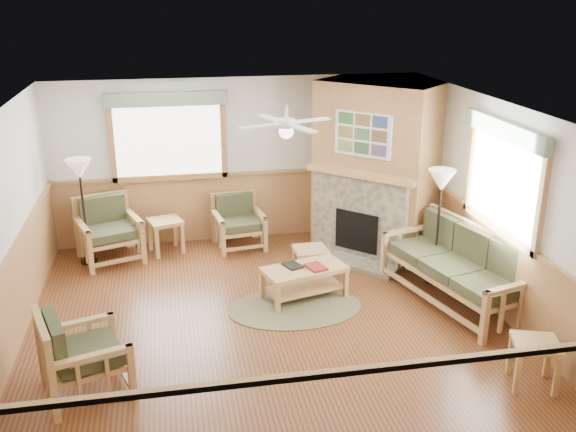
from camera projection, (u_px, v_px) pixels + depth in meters
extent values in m
cube|color=brown|center=(268.00, 321.00, 8.20)|extent=(6.00, 6.00, 0.01)
cube|color=white|center=(265.00, 110.00, 7.29)|extent=(6.00, 6.00, 0.01)
cube|color=silver|center=(238.00, 160.00, 10.52)|extent=(6.00, 0.02, 2.70)
cube|color=silver|center=(327.00, 352.00, 4.97)|extent=(6.00, 0.02, 2.70)
cube|color=silver|center=(3.00, 239.00, 7.21)|extent=(0.02, 6.00, 2.70)
cube|color=silver|center=(496.00, 207.00, 8.28)|extent=(0.02, 6.00, 2.70)
cylinder|color=brown|center=(295.00, 308.00, 8.52)|extent=(2.20, 2.20, 0.01)
cube|color=maroon|center=(316.00, 266.00, 8.64)|extent=(0.30, 0.35, 0.03)
cube|color=black|center=(292.00, 265.00, 8.70)|extent=(0.29, 0.33, 0.03)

